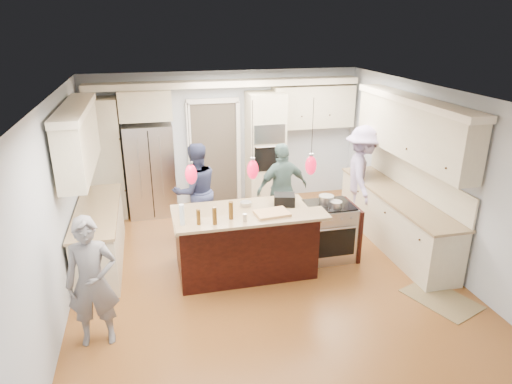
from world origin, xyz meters
TOP-DOWN VIEW (x-y plane):
  - ground_plane at (0.00, 0.00)m, footprint 6.00×6.00m
  - room_shell at (0.00, 0.00)m, footprint 5.54×6.04m
  - refrigerator at (-1.55, 2.64)m, footprint 0.90×0.70m
  - oven_column at (0.75, 2.67)m, footprint 0.72×0.69m
  - back_upper_cabinets at (-0.75, 2.76)m, footprint 5.30×0.61m
  - right_counter_run at (2.44, 0.30)m, footprint 0.64×3.10m
  - left_cabinets at (-2.44, 0.80)m, footprint 0.64×2.30m
  - kitchen_island at (-0.25, 0.07)m, footprint 2.10×1.46m
  - island_range at (1.16, 0.15)m, footprint 0.82×0.71m
  - pendant_lights at (-0.25, -0.51)m, footprint 1.75×0.15m
  - person_bar_end at (-2.30, -1.17)m, footprint 0.60×0.40m
  - person_far_left at (-0.82, 1.40)m, footprint 0.96×0.83m
  - person_far_right at (0.69, 1.22)m, footprint 1.03×0.57m
  - person_range_side at (2.25, 1.30)m, footprint 1.03×1.36m
  - floor_rug at (2.22, -1.38)m, footprint 0.94×1.12m
  - water_bottle at (-1.20, -0.52)m, footprint 0.08×0.08m
  - beer_bottle_a at (-0.99, -0.56)m, footprint 0.06×0.06m
  - beer_bottle_b at (-0.78, -0.60)m, footprint 0.07×0.07m
  - beer_bottle_c at (-0.55, -0.48)m, footprint 0.08×0.08m
  - drink_can at (-0.38, -0.60)m, footprint 0.07×0.07m
  - cutting_board at (0.03, -0.47)m, footprint 0.49×0.37m
  - pot_large at (1.09, 0.18)m, footprint 0.24×0.24m
  - pot_small at (1.18, 0.01)m, footprint 0.20×0.20m

SIDE VIEW (x-z plane):
  - ground_plane at x=0.00m, z-range 0.00..0.00m
  - floor_rug at x=2.22m, z-range 0.00..0.01m
  - island_range at x=1.16m, z-range 0.00..0.92m
  - kitchen_island at x=-0.25m, z-range -0.07..1.05m
  - person_bar_end at x=-2.30m, z-range 0.00..1.61m
  - person_far_right at x=0.69m, z-range 0.00..1.65m
  - person_far_left at x=-0.82m, z-range 0.00..1.70m
  - refrigerator at x=-1.55m, z-range 0.00..1.80m
  - person_range_side at x=2.25m, z-range 0.00..1.86m
  - pot_small at x=1.18m, z-range 0.92..1.02m
  - pot_large at x=1.09m, z-range 0.92..1.06m
  - right_counter_run at x=2.44m, z-range -0.20..2.31m
  - left_cabinets at x=-2.44m, z-range -0.20..2.31m
  - cutting_board at x=0.03m, z-range 1.12..1.16m
  - oven_column at x=0.75m, z-range 0.00..2.30m
  - drink_can at x=-0.38m, z-range 1.12..1.23m
  - beer_bottle_a at x=-0.99m, z-range 1.12..1.33m
  - beer_bottle_b at x=-0.78m, z-range 1.12..1.36m
  - beer_bottle_c at x=-0.55m, z-range 1.12..1.37m
  - water_bottle at x=-1.20m, z-range 1.12..1.40m
  - back_upper_cabinets at x=-0.75m, z-range 0.40..2.94m
  - pendant_lights at x=-0.25m, z-range 1.29..2.32m
  - room_shell at x=0.00m, z-range 0.46..3.18m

